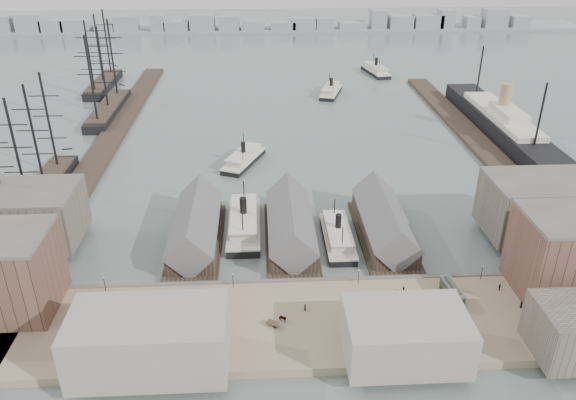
{
  "coord_description": "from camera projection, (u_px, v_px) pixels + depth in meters",
  "views": [
    {
      "loc": [
        -7.71,
        -117.13,
        81.13
      ],
      "look_at": [
        0.0,
        30.0,
        6.0
      ],
      "focal_mm": 35.0,
      "sensor_mm": 36.0,
      "label": 1
    }
  ],
  "objects": [
    {
      "name": "pedestrian_9",
      "position": [
        521.0,
        304.0,
        126.23
      ],
      "size": [
        0.91,
        0.69,
        1.68
      ],
      "primitive_type": "imported",
      "rotation": [
        0.0,
        0.0,
        3.34
      ],
      "color": "black",
      "rests_on": "quay"
    },
    {
      "name": "tram",
      "position": [
        452.0,
        292.0,
        128.91
      ],
      "size": [
        3.4,
        9.58,
        3.34
      ],
      "rotation": [
        0.0,
        0.0,
        0.1
      ],
      "color": "black",
      "rests_on": "quay"
    },
    {
      "name": "pedestrian_8",
      "position": [
        500.0,
        287.0,
        132.03
      ],
      "size": [
        0.59,
        1.1,
        1.78
      ],
      "primitive_type": "imported",
      "rotation": [
        0.0,
        0.0,
        1.72
      ],
      "color": "black",
      "rests_on": "quay"
    },
    {
      "name": "pedestrian_11",
      "position": [
        366.0,
        316.0,
        122.44
      ],
      "size": [
        0.95,
        0.86,
        1.64
      ],
      "primitive_type": "imported",
      "rotation": [
        0.0,
        0.0,
        2.59
      ],
      "color": "black",
      "rests_on": "quay"
    },
    {
      "name": "ferry_docked_west",
      "position": [
        244.0,
        222.0,
        160.49
      ],
      "size": [
        9.18,
        30.62,
        10.93
      ],
      "color": "black",
      "rests_on": "ground"
    },
    {
      "name": "lamp_post_near_w",
      "position": [
        233.0,
        277.0,
        132.35
      ],
      "size": [
        0.44,
        0.44,
        3.92
      ],
      "color": "black",
      "rests_on": "quay"
    },
    {
      "name": "lamp_post_far_w",
      "position": [
        104.0,
        281.0,
        130.95
      ],
      "size": [
        0.44,
        0.44,
        3.92
      ],
      "color": "black",
      "rests_on": "quay"
    },
    {
      "name": "west_wharf",
      "position": [
        111.0,
        137.0,
        226.85
      ],
      "size": [
        10.0,
        220.0,
        1.6
      ],
      "primitive_type": "cube",
      "color": "#2D231C",
      "rests_on": "ground"
    },
    {
      "name": "street_bldg_west",
      "position": [
        149.0,
        340.0,
        107.92
      ],
      "size": [
        30.0,
        16.0,
        12.0
      ],
      "primitive_type": "cube",
      "color": "gray",
      "rests_on": "quay"
    },
    {
      "name": "ocean_steamer",
      "position": [
        501.0,
        122.0,
        231.9
      ],
      "size": [
        14.1,
        103.03,
        20.61
      ],
      "color": "black",
      "rests_on": "ground"
    },
    {
      "name": "pedestrian_6",
      "position": [
        404.0,
        289.0,
        131.34
      ],
      "size": [
        0.98,
        0.91,
        1.61
      ],
      "primitive_type": "imported",
      "rotation": [
        0.0,
        0.0,
        5.79
      ],
      "color": "black",
      "rests_on": "quay"
    },
    {
      "name": "horse_cart_left",
      "position": [
        141.0,
        308.0,
        125.15
      ],
      "size": [
        4.72,
        1.97,
        1.5
      ],
      "rotation": [
        0.0,
        0.0,
        1.43
      ],
      "color": "black",
      "rests_on": "quay"
    },
    {
      "name": "pedestrian_3",
      "position": [
        210.0,
        326.0,
        119.51
      ],
      "size": [
        0.56,
        1.04,
        1.68
      ],
      "primitive_type": "imported",
      "rotation": [
        0.0,
        0.0,
        4.87
      ],
      "color": "black",
      "rests_on": "quay"
    },
    {
      "name": "east_wharf",
      "position": [
        474.0,
        139.0,
        224.76
      ],
      "size": [
        10.0,
        180.0,
        1.6
      ],
      "primitive_type": "cube",
      "color": "#2D231C",
      "rests_on": "ground"
    },
    {
      "name": "ferry_shed_west",
      "position": [
        196.0,
        228.0,
        153.12
      ],
      "size": [
        14.0,
        42.0,
        12.6
      ],
      "color": "#2D231C",
      "rests_on": "ground"
    },
    {
      "name": "quay",
      "position": [
        300.0,
        323.0,
        123.17
      ],
      "size": [
        180.0,
        30.0,
        2.0
      ],
      "primitive_type": "cube",
      "color": "gray",
      "rests_on": "ground"
    },
    {
      "name": "pedestrian_5",
      "position": [
        344.0,
        319.0,
        121.56
      ],
      "size": [
        0.78,
        0.75,
        1.72
      ],
      "primitive_type": "imported",
      "rotation": [
        0.0,
        0.0,
        5.6
      ],
      "color": "black",
      "rests_on": "quay"
    },
    {
      "name": "warehouse_east_back",
      "position": [
        538.0,
        208.0,
        153.62
      ],
      "size": [
        28.0,
        20.0,
        15.0
      ],
      "primitive_type": "cube",
      "color": "#60564C",
      "rests_on": "east_land"
    },
    {
      "name": "seawall",
      "position": [
        296.0,
        283.0,
        136.27
      ],
      "size": [
        180.0,
        1.2,
        2.3
      ],
      "primitive_type": "cube",
      "color": "#59544C",
      "rests_on": "ground"
    },
    {
      "name": "pedestrian_1",
      "position": [
        103.0,
        317.0,
        122.26
      ],
      "size": [
        1.02,
        0.93,
        1.72
      ],
      "primitive_type": "imported",
      "rotation": [
        0.0,
        0.0,
        3.55
      ],
      "color": "black",
      "rests_on": "quay"
    },
    {
      "name": "lamp_post_far_e",
      "position": [
        482.0,
        270.0,
        135.15
      ],
      "size": [
        0.44,
        0.44,
        3.92
      ],
      "color": "black",
      "rests_on": "quay"
    },
    {
      "name": "ferry_shed_east",
      "position": [
        384.0,
        224.0,
        155.54
      ],
      "size": [
        14.0,
        42.0,
        12.6
      ],
      "color": "#2D231C",
      "rests_on": "ground"
    },
    {
      "name": "warehouse_west_back",
      "position": [
        30.0,
        217.0,
        150.08
      ],
      "size": [
        26.0,
        20.0,
        14.0
      ],
      "primitive_type": "cube",
      "color": "#60564C",
      "rests_on": "west_land"
    },
    {
      "name": "far_shore",
      "position": [
        265.0,
        26.0,
        436.81
      ],
      "size": [
        500.0,
        40.0,
        15.72
      ],
      "color": "gray",
      "rests_on": "ground"
    },
    {
      "name": "ground",
      "position": [
        294.0,
        275.0,
        141.42
      ],
      "size": [
        900.0,
        900.0,
        0.0
      ],
      "primitive_type": "plane",
      "color": "#556260",
      "rests_on": "ground"
    },
    {
      "name": "ferry_open_mid",
      "position": [
        331.0,
        91.0,
        282.01
      ],
      "size": [
        14.63,
        26.23,
        8.97
      ],
      "rotation": [
        0.0,
        0.0,
        -0.3
      ],
      "color": "black",
      "rests_on": "ground"
    },
    {
      "name": "pedestrian_0",
      "position": [
        107.0,
        304.0,
        126.25
      ],
      "size": [
        0.78,
        0.79,
        1.76
      ],
      "primitive_type": "imported",
      "rotation": [
        0.0,
        0.0,
        0.83
      ],
      "color": "black",
      "rests_on": "quay"
    },
    {
      "name": "ferry_shed_center",
      "position": [
        290.0,
        226.0,
        154.33
      ],
      "size": [
        14.0,
        42.0,
        12.6
      ],
      "color": "#2D231C",
      "rests_on": "ground"
    },
    {
      "name": "sailing_ship_near",
      "position": [
        37.0,
        195.0,
        175.84
      ],
      "size": [
        8.78,
        60.46,
        36.08
      ],
      "color": "black",
      "rests_on": "ground"
    },
    {
      "name": "street_bldg_center",
      "position": [
        405.0,
        335.0,
        110.7
      ],
      "size": [
        24.0,
        16.0,
        10.0
      ],
      "primitive_type": "cube",
      "color": "gray",
      "rests_on": "quay"
    },
    {
      "name": "sailing_ship_mid",
      "position": [
        108.0,
        108.0,
        253.93
      ],
      "size": [
        9.46,
        54.66,
        38.89
      ],
      "color": "black",
      "rests_on": "ground"
    },
    {
      "name": "pedestrian_7",
      "position": [
        437.0,
        314.0,
        123.33
      ],
      "size": [
        0.66,
        1.08,
        1.63
      ],
      "primitive_type": "imported",
      "rotation": [
        0.0,
        0.0,
        4.66
      ],
      "color": "black",
      "rests_on": "quay"
    },
    {
      "name": "ferry_docked_east",
      "position": [
        338.0,
        235.0,
        154.81
      ],
      "size": [
        7.66,
        25.54,
        9.12
      ],
      "color": "black",
      "rests_on": "ground"
    },
    {
      "name": "pedestrian_4",
      "position": [
        305.0,
        307.0,
        125.32
      ],
      "size": [
        0.76,
        0.9,
        1.57
      ],
      "primitive_type": "imported",
      "rotation": [
        0.0,
        0.0,
        4.31
      ],
      "color": "black",
      "rests_on": "quay"
    },
    {
      "name": "lamp_post_near_e",
      "position": [
        359.0,
        274.0,
        133.75
      ],
      "size": [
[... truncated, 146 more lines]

